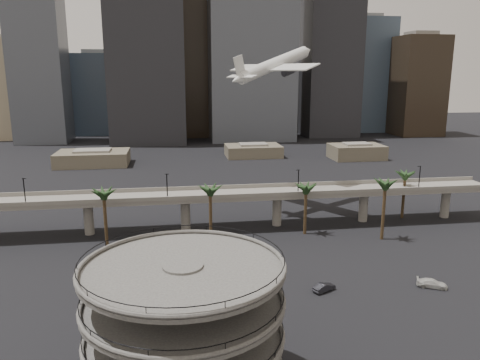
{
  "coord_description": "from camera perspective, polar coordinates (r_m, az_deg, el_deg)",
  "views": [
    {
      "loc": [
        -13.79,
        -50.93,
        36.29
      ],
      "look_at": [
        -2.05,
        28.0,
        17.88
      ],
      "focal_mm": 35.0,
      "sensor_mm": 36.0,
      "label": 1
    }
  ],
  "objects": [
    {
      "name": "car_b",
      "position": [
        82.62,
        10.21,
        -12.75
      ],
      "size": [
        4.47,
        3.24,
        1.4
      ],
      "primitive_type": "imported",
      "rotation": [
        0.0,
        0.0,
        2.04
      ],
      "color": "black",
      "rests_on": "ground"
    },
    {
      "name": "car_c",
      "position": [
        89.09,
        22.37,
        -11.57
      ],
      "size": [
        5.45,
        4.03,
        1.47
      ],
      "primitive_type": "imported",
      "rotation": [
        0.0,
        0.0,
        1.13
      ],
      "color": "beige",
      "rests_on": "ground"
    },
    {
      "name": "overpass",
      "position": [
        110.68,
        -1.01,
        -2.18
      ],
      "size": [
        130.0,
        9.3,
        14.7
      ],
      "color": "slate",
      "rests_on": "ground"
    },
    {
      "name": "palm_trees",
      "position": [
        104.38,
        5.86,
        -0.94
      ],
      "size": [
        76.4,
        18.4,
        14.0
      ],
      "color": "#422F1C",
      "rests_on": "ground"
    },
    {
      "name": "car_a",
      "position": [
        78.02,
        -0.02,
        -14.15
      ],
      "size": [
        4.47,
        2.91,
        1.42
      ],
      "primitive_type": "imported",
      "rotation": [
        0.0,
        0.0,
        1.25
      ],
      "color": "#AF192A",
      "rests_on": "ground"
    },
    {
      "name": "parking_ramp",
      "position": [
        53.88,
        -6.81,
        -16.52
      ],
      "size": [
        22.2,
        22.2,
        17.35
      ],
      "color": "#454341",
      "rests_on": "ground"
    },
    {
      "name": "skyline",
      "position": [
        269.67,
        -2.38,
        14.56
      ],
      "size": [
        269.0,
        86.0,
        119.67
      ],
      "color": "#86735D",
      "rests_on": "ground"
    },
    {
      "name": "airborne_jet",
      "position": [
        125.04,
        4.15,
        13.79
      ],
      "size": [
        26.65,
        25.14,
        11.34
      ],
      "rotation": [
        0.0,
        -0.28,
        0.61
      ],
      "color": "silver",
      "rests_on": "ground"
    },
    {
      "name": "low_buildings",
      "position": [
        197.19,
        -2.32,
        3.22
      ],
      "size": [
        135.0,
        27.5,
        6.8
      ],
      "color": "brown",
      "rests_on": "ground"
    }
  ]
}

